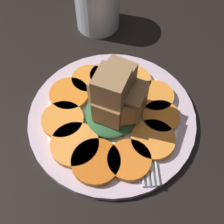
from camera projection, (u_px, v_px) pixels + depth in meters
table_slab at (112, 123)px, 49.42cm from camera, size 120.00×120.00×2.00cm
plate at (112, 118)px, 48.15cm from camera, size 25.70×25.70×1.05cm
carrot_slice_0 at (129, 160)px, 43.16cm from camera, size 6.16×6.16×0.93cm
carrot_slice_1 at (153, 140)px, 44.86cm from camera, size 6.47×6.47×0.93cm
carrot_slice_2 at (161, 117)px, 46.97cm from camera, size 5.62×5.62×0.93cm
carrot_slice_3 at (155, 96)px, 49.03cm from camera, size 5.86×5.86×0.93cm
carrot_slice_4 at (133, 81)px, 50.73cm from camera, size 5.91×5.91×0.93cm
carrot_slice_5 at (106, 76)px, 51.22cm from camera, size 5.44×5.44×0.93cm
carrot_slice_6 at (89, 79)px, 50.89cm from camera, size 5.62×5.62×0.93cm
carrot_slice_7 at (69, 94)px, 49.25cm from camera, size 6.24×6.24×0.93cm
carrot_slice_8 at (63, 120)px, 46.68cm from camera, size 6.36×6.36×0.93cm
carrot_slice_9 at (75, 145)px, 44.45cm from camera, size 7.02×7.02×0.93cm
carrot_slice_10 at (96, 162)px, 43.03cm from camera, size 6.91×6.91×0.93cm
center_pile at (116, 99)px, 44.22cm from camera, size 8.88×8.93×10.12cm
fork at (144, 128)px, 46.20cm from camera, size 18.58×6.22×0.40cm
water_glass at (97, 4)px, 56.41cm from camera, size 8.10×8.10×9.26cm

